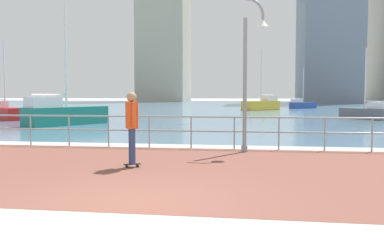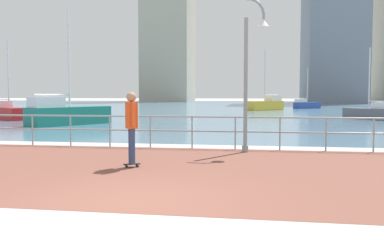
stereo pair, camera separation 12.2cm
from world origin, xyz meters
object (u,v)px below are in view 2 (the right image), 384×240
at_px(sailboat_ivory, 266,104).
at_px(sailboat_teal, 306,105).
at_px(skateboarder, 132,122).
at_px(sailboat_yellow, 67,114).
at_px(lamppost, 251,67).
at_px(sailboat_red, 370,113).
at_px(sailboat_gray, 8,112).

bearing_deg(sailboat_ivory, sailboat_teal, 50.96).
xyz_separation_m(skateboarder, sailboat_yellow, (-7.69, 12.47, -0.45)).
height_order(skateboarder, sailboat_yellow, sailboat_yellow).
distance_m(lamppost, sailboat_yellow, 14.28).
xyz_separation_m(lamppost, skateboarder, (-2.81, -2.99, -1.46)).
bearing_deg(sailboat_red, sailboat_ivory, 114.34).
distance_m(lamppost, sailboat_ivory, 32.76).
xyz_separation_m(sailboat_yellow, sailboat_ivory, (11.71, 23.19, -0.02)).
distance_m(skateboarder, sailboat_red, 23.28).
distance_m(skateboarder, sailboat_gray, 21.77).
xyz_separation_m(lamppost, sailboat_teal, (6.23, 38.86, -2.10)).
distance_m(sailboat_teal, sailboat_ivory, 7.96).
height_order(skateboarder, sailboat_teal, sailboat_teal).
distance_m(sailboat_yellow, sailboat_ivory, 25.98).
bearing_deg(lamppost, sailboat_yellow, 137.89).
bearing_deg(skateboarder, sailboat_ivory, 83.57).
bearing_deg(sailboat_yellow, sailboat_teal, 60.35).
height_order(sailboat_yellow, sailboat_ivory, sailboat_yellow).
xyz_separation_m(lamppost, sailboat_gray, (-16.83, 13.65, -2.05)).
bearing_deg(sailboat_gray, sailboat_ivory, 46.51).
distance_m(lamppost, sailboat_gray, 21.77).
xyz_separation_m(sailboat_gray, sailboat_yellow, (6.34, -4.17, 0.13)).
bearing_deg(sailboat_ivory, lamppost, -92.12).
height_order(lamppost, skateboarder, lamppost).
bearing_deg(lamppost, sailboat_teal, 80.90).
bearing_deg(lamppost, sailboat_ivory, 87.88).
bearing_deg(skateboarder, sailboat_teal, 77.82).
bearing_deg(sailboat_teal, sailboat_ivory, -129.04).
relative_size(skateboarder, sailboat_red, 0.37).
bearing_deg(sailboat_ivory, sailboat_red, -65.66).
bearing_deg(sailboat_teal, skateboarder, -102.18).
bearing_deg(sailboat_red, sailboat_teal, 94.85).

